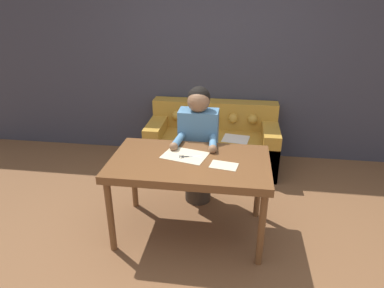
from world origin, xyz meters
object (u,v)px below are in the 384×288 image
couch (213,143)px  person (198,145)px  scissors (186,157)px  dining_table (190,168)px

couch → person: person is taller
couch → scissors: couch is taller
couch → person: (-0.08, -0.87, 0.36)m
dining_table → person: size_ratio=1.10×
person → scissors: person is taller
scissors → dining_table: bearing=-54.0°
dining_table → couch: bearing=86.3°
dining_table → couch: (0.09, 1.43, -0.39)m
person → scissors: 0.52m
couch → dining_table: bearing=-93.7°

